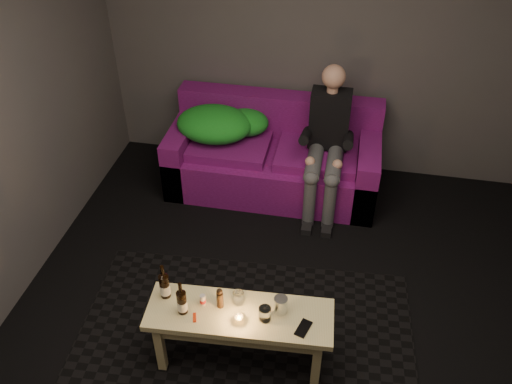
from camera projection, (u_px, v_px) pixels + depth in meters
floor at (283, 346)px, 3.71m from camera, size 4.50×4.50×0.00m
room at (305, 100)px, 3.06m from camera, size 4.50×4.50×4.50m
rug at (242, 352)px, 3.67m from camera, size 2.43×1.84×0.01m
sofa at (274, 158)px, 4.99m from camera, size 1.88×0.84×0.81m
green_blanket at (220, 124)px, 4.87m from camera, size 0.83×0.56×0.28m
person at (327, 139)px, 4.58m from camera, size 0.34×0.78×1.25m
coffee_table at (240, 321)px, 3.39m from camera, size 1.18×0.45×0.47m
beer_bottle_a at (165, 285)px, 3.39m from camera, size 0.07×0.07×0.26m
beer_bottle_b at (182, 302)px, 3.29m from camera, size 0.06×0.06×0.25m
salt_shaker at (203, 300)px, 3.37m from camera, size 0.04×0.04×0.08m
pepper_mill at (220, 300)px, 3.35m from camera, size 0.05×0.05×0.12m
tumbler_back at (238, 298)px, 3.38m from camera, size 0.09×0.09×0.08m
tealight at (239, 319)px, 3.28m from camera, size 0.06×0.06×0.04m
tumbler_front at (265, 314)px, 3.27m from camera, size 0.10×0.10×0.09m
steel_cup at (281, 305)px, 3.31m from camera, size 0.11×0.11×0.12m
smartphone at (303, 328)px, 3.24m from camera, size 0.10×0.15×0.01m
red_lighter at (195, 318)px, 3.30m from camera, size 0.04×0.07×0.01m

